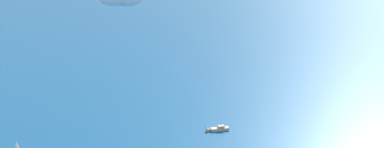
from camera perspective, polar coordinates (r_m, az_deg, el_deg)
name	(u,v)px	position (r m, az deg, el deg)	size (l,w,h in m)	color
motorboat_near_centre	(217,129)	(194.44, 2.53, -5.60)	(6.04, 7.49, 2.24)	#9E9993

